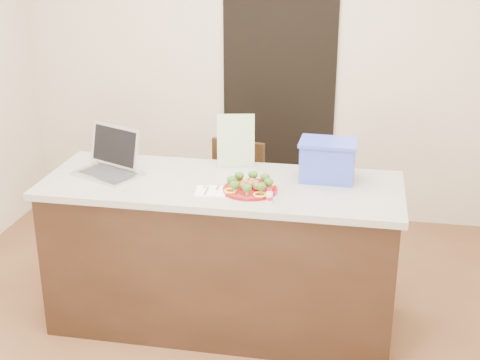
% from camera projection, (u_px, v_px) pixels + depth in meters
% --- Properties ---
extents(ground, '(4.00, 4.00, 0.00)m').
position_uv_depth(ground, '(214.00, 343.00, 3.92)').
color(ground, brown).
rests_on(ground, ground).
extents(room_shell, '(4.00, 4.00, 4.00)m').
position_uv_depth(room_shell, '(209.00, 69.00, 3.34)').
color(room_shell, white).
rests_on(room_shell, ground).
extents(doorway, '(0.90, 0.02, 2.00)m').
position_uv_depth(doorway, '(279.00, 98.00, 5.37)').
color(doorway, black).
rests_on(doorway, ground).
extents(island, '(2.06, 0.76, 0.92)m').
position_uv_depth(island, '(222.00, 254.00, 3.98)').
color(island, black).
rests_on(island, ground).
extents(plate, '(0.30, 0.30, 0.02)m').
position_uv_depth(plate, '(250.00, 189.00, 3.69)').
color(plate, maroon).
rests_on(plate, island).
extents(meatballs, '(0.11, 0.10, 0.04)m').
position_uv_depth(meatballs, '(250.00, 184.00, 3.69)').
color(meatballs, brown).
rests_on(meatballs, plate).
extents(broccoli, '(0.26, 0.26, 0.04)m').
position_uv_depth(broccoli, '(250.00, 181.00, 3.67)').
color(broccoli, '#224512').
rests_on(broccoli, plate).
extents(pepper_rings, '(0.26, 0.26, 0.01)m').
position_uv_depth(pepper_rings, '(250.00, 187.00, 3.69)').
color(pepper_rings, yellow).
rests_on(pepper_rings, plate).
extents(napkin, '(0.19, 0.19, 0.01)m').
position_uv_depth(napkin, '(211.00, 191.00, 3.68)').
color(napkin, silver).
rests_on(napkin, island).
extents(fork, '(0.03, 0.14, 0.00)m').
position_uv_depth(fork, '(207.00, 190.00, 3.69)').
color(fork, silver).
rests_on(fork, napkin).
extents(knife, '(0.02, 0.17, 0.01)m').
position_uv_depth(knife, '(215.00, 191.00, 3.66)').
color(knife, white).
rests_on(knife, napkin).
extents(yogurt_bottle, '(0.04, 0.04, 0.08)m').
position_uv_depth(yogurt_bottle, '(269.00, 197.00, 3.53)').
color(yogurt_bottle, beige).
rests_on(yogurt_bottle, island).
extents(laptop, '(0.45, 0.43, 0.26)m').
position_uv_depth(laptop, '(111.00, 160.00, 3.97)').
color(laptop, '#BCBDC1').
rests_on(laptop, island).
extents(leaflet, '(0.23, 0.09, 0.32)m').
position_uv_depth(leaflet, '(236.00, 141.00, 4.03)').
color(leaflet, silver).
rests_on(leaflet, island).
extents(blue_box, '(0.33, 0.24, 0.23)m').
position_uv_depth(blue_box, '(328.00, 160.00, 3.82)').
color(blue_box, '#3243B6').
rests_on(blue_box, island).
extents(chair, '(0.47, 0.47, 0.89)m').
position_uv_depth(chair, '(236.00, 196.00, 4.72)').
color(chair, '#331F0F').
rests_on(chair, ground).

